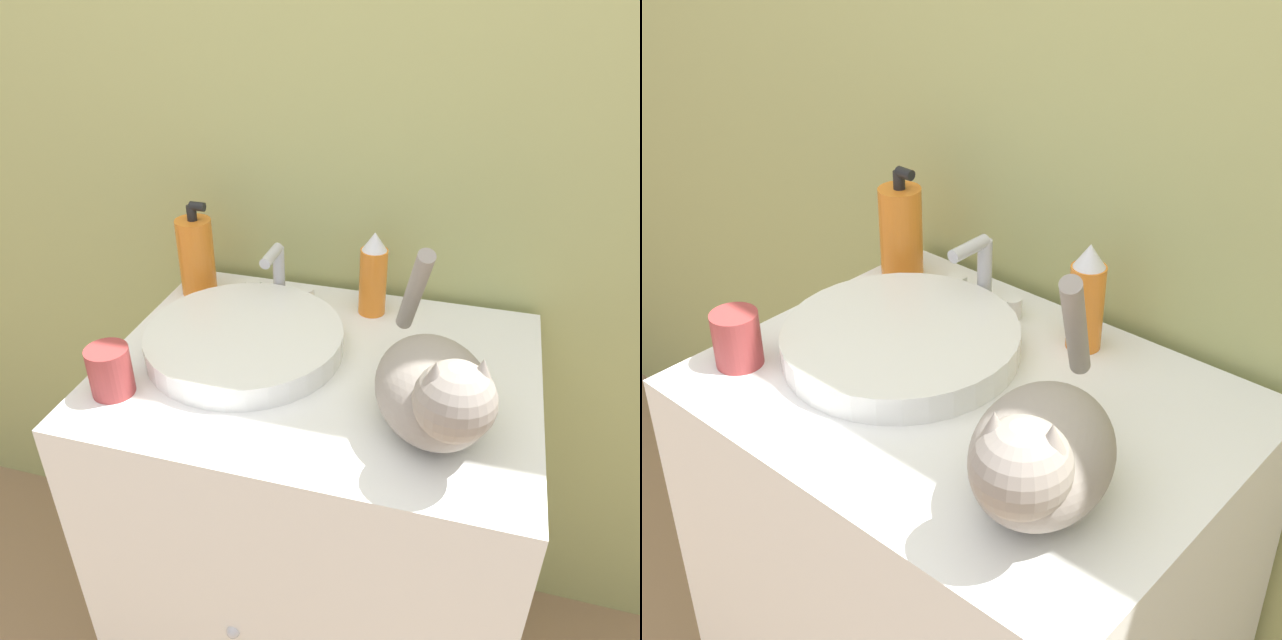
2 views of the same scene
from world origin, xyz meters
TOP-DOWN VIEW (x-y plane):
  - wall_back at (0.00, 0.61)m, footprint 6.00×0.05m
  - vanity_cabinet at (0.00, 0.28)m, footprint 0.75×0.58m
  - sink_basin at (-0.14, 0.29)m, footprint 0.35×0.35m
  - faucet at (-0.14, 0.48)m, footprint 0.15×0.09m
  - cat at (0.21, 0.16)m, footprint 0.24×0.36m
  - soap_bottle at (-0.32, 0.47)m, footprint 0.07×0.07m
  - spray_bottle at (0.05, 0.49)m, footprint 0.05×0.05m
  - cup at (-0.30, 0.12)m, footprint 0.07×0.07m

SIDE VIEW (x-z plane):
  - vanity_cabinet at x=0.00m, z-range 0.00..0.84m
  - sink_basin at x=-0.14m, z-range 0.84..0.89m
  - cup at x=-0.30m, z-range 0.84..0.93m
  - faucet at x=-0.14m, z-range 0.83..0.96m
  - spray_bottle at x=0.05m, z-range 0.84..1.01m
  - soap_bottle at x=-0.32m, z-range 0.83..1.03m
  - cat at x=0.21m, z-range 0.80..1.05m
  - wall_back at x=0.00m, z-range 0.00..2.50m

